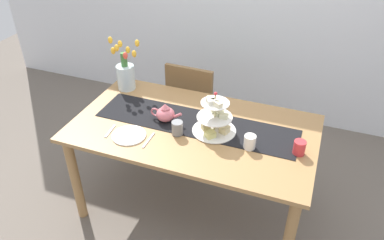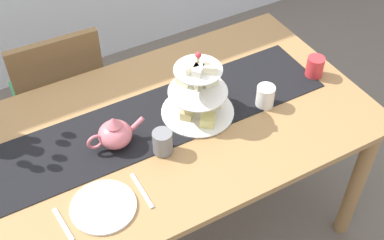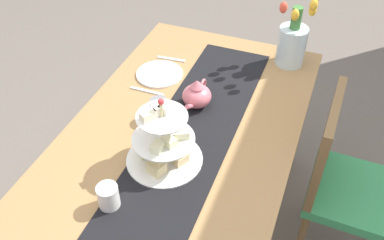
{
  "view_description": "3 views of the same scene",
  "coord_description": "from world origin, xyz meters",
  "px_view_note": "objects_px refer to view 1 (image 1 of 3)",
  "views": [
    {
      "loc": [
        0.75,
        -2.01,
        2.28
      ],
      "look_at": [
        -0.01,
        -0.01,
        0.83
      ],
      "focal_mm": 35.35,
      "sensor_mm": 36.0,
      "label": 1
    },
    {
      "loc": [
        -0.6,
        -1.29,
        2.2
      ],
      "look_at": [
        0.08,
        -0.08,
        0.83
      ],
      "focal_mm": 46.79,
      "sensor_mm": 36.0,
      "label": 2
    },
    {
      "loc": [
        1.18,
        0.51,
        2.0
      ],
      "look_at": [
        -0.06,
        0.03,
        0.82
      ],
      "focal_mm": 39.93,
      "sensor_mm": 36.0,
      "label": 3
    }
  ],
  "objects_px": {
    "mug_orange": "(299,148)",
    "fork_left": "(110,131)",
    "dining_table": "(193,139)",
    "teapot": "(165,114)",
    "chair_left": "(194,103)",
    "knife_left": "(148,140)",
    "tulip_vase": "(125,73)",
    "dinner_plate_left": "(129,135)",
    "tiered_cake_stand": "(215,120)",
    "mug_grey": "(177,128)",
    "mug_white_text": "(250,142)"
  },
  "relations": [
    {
      "from": "dining_table",
      "to": "fork_left",
      "type": "bearing_deg",
      "value": -153.67
    },
    {
      "from": "chair_left",
      "to": "fork_left",
      "type": "distance_m",
      "value": 1.02
    },
    {
      "from": "knife_left",
      "to": "tiered_cake_stand",
      "type": "bearing_deg",
      "value": 33.83
    },
    {
      "from": "dining_table",
      "to": "dinner_plate_left",
      "type": "relative_size",
      "value": 7.32
    },
    {
      "from": "dinner_plate_left",
      "to": "mug_white_text",
      "type": "height_order",
      "value": "mug_white_text"
    },
    {
      "from": "teapot",
      "to": "mug_white_text",
      "type": "height_order",
      "value": "teapot"
    },
    {
      "from": "knife_left",
      "to": "mug_grey",
      "type": "distance_m",
      "value": 0.21
    },
    {
      "from": "tulip_vase",
      "to": "mug_orange",
      "type": "distance_m",
      "value": 1.47
    },
    {
      "from": "tiered_cake_stand",
      "to": "teapot",
      "type": "bearing_deg",
      "value": 179.74
    },
    {
      "from": "tiered_cake_stand",
      "to": "dinner_plate_left",
      "type": "bearing_deg",
      "value": -154.19
    },
    {
      "from": "chair_left",
      "to": "knife_left",
      "type": "height_order",
      "value": "chair_left"
    },
    {
      "from": "dinner_plate_left",
      "to": "mug_orange",
      "type": "bearing_deg",
      "value": 11.08
    },
    {
      "from": "mug_grey",
      "to": "dinner_plate_left",
      "type": "bearing_deg",
      "value": -155.87
    },
    {
      "from": "tiered_cake_stand",
      "to": "mug_grey",
      "type": "relative_size",
      "value": 3.2
    },
    {
      "from": "teapot",
      "to": "mug_white_text",
      "type": "xyz_separation_m",
      "value": [
        0.63,
        -0.09,
        -0.01
      ]
    },
    {
      "from": "tiered_cake_stand",
      "to": "knife_left",
      "type": "distance_m",
      "value": 0.46
    },
    {
      "from": "chair_left",
      "to": "dining_table",
      "type": "bearing_deg",
      "value": -69.82
    },
    {
      "from": "chair_left",
      "to": "mug_grey",
      "type": "bearing_deg",
      "value": -77.18
    },
    {
      "from": "mug_grey",
      "to": "mug_white_text",
      "type": "bearing_deg",
      "value": 3.17
    },
    {
      "from": "dining_table",
      "to": "mug_white_text",
      "type": "height_order",
      "value": "mug_white_text"
    },
    {
      "from": "mug_white_text",
      "to": "fork_left",
      "type": "bearing_deg",
      "value": -170.24
    },
    {
      "from": "mug_orange",
      "to": "fork_left",
      "type": "bearing_deg",
      "value": -170.19
    },
    {
      "from": "tulip_vase",
      "to": "dinner_plate_left",
      "type": "height_order",
      "value": "tulip_vase"
    },
    {
      "from": "mug_white_text",
      "to": "tulip_vase",
      "type": "bearing_deg",
      "value": 159.66
    },
    {
      "from": "teapot",
      "to": "knife_left",
      "type": "height_order",
      "value": "teapot"
    },
    {
      "from": "mug_white_text",
      "to": "chair_left",
      "type": "bearing_deg",
      "value": 130.4
    },
    {
      "from": "dining_table",
      "to": "teapot",
      "type": "height_order",
      "value": "teapot"
    },
    {
      "from": "chair_left",
      "to": "tiered_cake_stand",
      "type": "distance_m",
      "value": 0.89
    },
    {
      "from": "knife_left",
      "to": "mug_grey",
      "type": "height_order",
      "value": "mug_grey"
    },
    {
      "from": "tiered_cake_stand",
      "to": "knife_left",
      "type": "xyz_separation_m",
      "value": [
        -0.38,
        -0.25,
        -0.09
      ]
    },
    {
      "from": "dinner_plate_left",
      "to": "mug_white_text",
      "type": "bearing_deg",
      "value": 11.52
    },
    {
      "from": "mug_grey",
      "to": "mug_orange",
      "type": "xyz_separation_m",
      "value": [
        0.79,
        0.08,
        -0.0
      ]
    },
    {
      "from": "chair_left",
      "to": "fork_left",
      "type": "height_order",
      "value": "chair_left"
    },
    {
      "from": "mug_grey",
      "to": "fork_left",
      "type": "bearing_deg",
      "value": -163.25
    },
    {
      "from": "teapot",
      "to": "mug_grey",
      "type": "bearing_deg",
      "value": -40.38
    },
    {
      "from": "dining_table",
      "to": "teapot",
      "type": "relative_size",
      "value": 7.06
    },
    {
      "from": "dining_table",
      "to": "fork_left",
      "type": "xyz_separation_m",
      "value": [
        -0.51,
        -0.25,
        0.11
      ]
    },
    {
      "from": "fork_left",
      "to": "mug_orange",
      "type": "bearing_deg",
      "value": 9.81
    },
    {
      "from": "dining_table",
      "to": "mug_grey",
      "type": "xyz_separation_m",
      "value": [
        -0.07,
        -0.12,
        0.16
      ]
    },
    {
      "from": "tiered_cake_stand",
      "to": "mug_grey",
      "type": "bearing_deg",
      "value": -152.03
    },
    {
      "from": "dinner_plate_left",
      "to": "fork_left",
      "type": "bearing_deg",
      "value": 180.0
    },
    {
      "from": "dining_table",
      "to": "chair_left",
      "type": "relative_size",
      "value": 1.85
    },
    {
      "from": "chair_left",
      "to": "teapot",
      "type": "distance_m",
      "value": 0.77
    },
    {
      "from": "chair_left",
      "to": "fork_left",
      "type": "xyz_separation_m",
      "value": [
        -0.26,
        -0.95,
        0.27
      ]
    },
    {
      "from": "tulip_vase",
      "to": "tiered_cake_stand",
      "type": "bearing_deg",
      "value": -20.7
    },
    {
      "from": "chair_left",
      "to": "mug_grey",
      "type": "xyz_separation_m",
      "value": [
        0.19,
        -0.82,
        0.32
      ]
    },
    {
      "from": "tulip_vase",
      "to": "mug_grey",
      "type": "height_order",
      "value": "tulip_vase"
    },
    {
      "from": "mug_grey",
      "to": "mug_orange",
      "type": "bearing_deg",
      "value": 5.78
    },
    {
      "from": "tulip_vase",
      "to": "fork_left",
      "type": "distance_m",
      "value": 0.62
    },
    {
      "from": "fork_left",
      "to": "mug_grey",
      "type": "distance_m",
      "value": 0.46
    }
  ]
}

